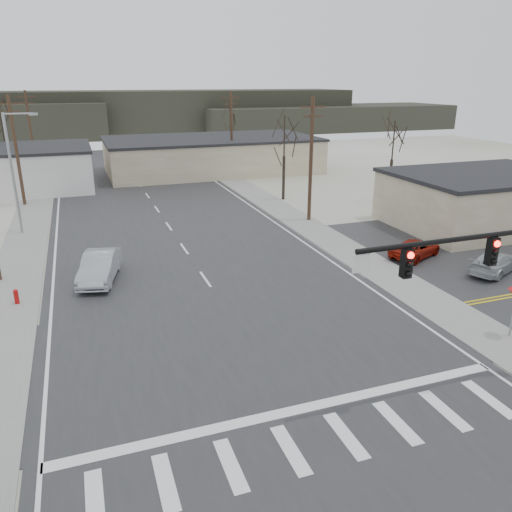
{
  "coord_description": "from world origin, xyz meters",
  "views": [
    {
      "loc": [
        -6.4,
        -18.82,
        11.2
      ],
      "look_at": [
        1.78,
        4.06,
        2.6
      ],
      "focal_mm": 35.0,
      "sensor_mm": 36.0,
      "label": 1
    }
  ],
  "objects_px": {
    "traffic_signal_mast": "(512,272)",
    "car_parked_silver": "(495,263)",
    "car_far_a": "(181,163)",
    "car_far_b": "(131,157)",
    "sedan_crossing": "(99,267)",
    "car_parked_red": "(415,248)",
    "fire_hydrant": "(16,297)"
  },
  "relations": [
    {
      "from": "traffic_signal_mast",
      "to": "car_far_a",
      "type": "relative_size",
      "value": 1.62
    },
    {
      "from": "car_far_a",
      "to": "car_far_b",
      "type": "bearing_deg",
      "value": -50.59
    },
    {
      "from": "car_parked_silver",
      "to": "car_far_b",
      "type": "bearing_deg",
      "value": -6.63
    },
    {
      "from": "traffic_signal_mast",
      "to": "car_parked_silver",
      "type": "bearing_deg",
      "value": 45.83
    },
    {
      "from": "car_far_b",
      "to": "car_parked_silver",
      "type": "xyz_separation_m",
      "value": [
        16.08,
        -51.46,
        -0.15
      ]
    },
    {
      "from": "car_far_a",
      "to": "sedan_crossing",
      "type": "bearing_deg",
      "value": 76.86
    },
    {
      "from": "fire_hydrant",
      "to": "traffic_signal_mast",
      "type": "bearing_deg",
      "value": -38.13
    },
    {
      "from": "car_far_b",
      "to": "traffic_signal_mast",
      "type": "bearing_deg",
      "value": -73.11
    },
    {
      "from": "traffic_signal_mast",
      "to": "car_far_a",
      "type": "height_order",
      "value": "traffic_signal_mast"
    },
    {
      "from": "car_far_b",
      "to": "car_parked_silver",
      "type": "bearing_deg",
      "value": -62.32
    },
    {
      "from": "traffic_signal_mast",
      "to": "car_parked_silver",
      "type": "height_order",
      "value": "traffic_signal_mast"
    },
    {
      "from": "sedan_crossing",
      "to": "car_parked_red",
      "type": "height_order",
      "value": "sedan_crossing"
    },
    {
      "from": "car_parked_red",
      "to": "car_parked_silver",
      "type": "relative_size",
      "value": 0.95
    },
    {
      "from": "traffic_signal_mast",
      "to": "car_parked_red",
      "type": "distance_m",
      "value": 15.34
    },
    {
      "from": "fire_hydrant",
      "to": "car_parked_silver",
      "type": "bearing_deg",
      "value": -10.14
    },
    {
      "from": "car_far_b",
      "to": "car_parked_red",
      "type": "relative_size",
      "value": 1.08
    },
    {
      "from": "sedan_crossing",
      "to": "car_parked_red",
      "type": "relative_size",
      "value": 1.2
    },
    {
      "from": "sedan_crossing",
      "to": "car_far_b",
      "type": "distance_m",
      "value": 45.15
    },
    {
      "from": "car_parked_silver",
      "to": "traffic_signal_mast",
      "type": "bearing_deg",
      "value": 111.84
    },
    {
      "from": "car_parked_red",
      "to": "car_parked_silver",
      "type": "distance_m",
      "value": 4.92
    },
    {
      "from": "fire_hydrant",
      "to": "car_far_a",
      "type": "distance_m",
      "value": 41.74
    },
    {
      "from": "traffic_signal_mast",
      "to": "sedan_crossing",
      "type": "distance_m",
      "value": 21.55
    },
    {
      "from": "traffic_signal_mast",
      "to": "fire_hydrant",
      "type": "distance_m",
      "value": 23.39
    },
    {
      "from": "car_parked_red",
      "to": "car_parked_silver",
      "type": "bearing_deg",
      "value": -170.05
    },
    {
      "from": "traffic_signal_mast",
      "to": "sedan_crossing",
      "type": "bearing_deg",
      "value": 130.38
    },
    {
      "from": "car_parked_red",
      "to": "car_parked_silver",
      "type": "xyz_separation_m",
      "value": [
        2.8,
        -4.05,
        0.06
      ]
    },
    {
      "from": "traffic_signal_mast",
      "to": "car_parked_silver",
      "type": "xyz_separation_m",
      "value": [
        9.08,
        9.34,
        -4.0
      ]
    },
    {
      "from": "fire_hydrant",
      "to": "car_parked_red",
      "type": "height_order",
      "value": "car_parked_red"
    },
    {
      "from": "sedan_crossing",
      "to": "car_far_a",
      "type": "bearing_deg",
      "value": 85.23
    },
    {
      "from": "sedan_crossing",
      "to": "car_far_a",
      "type": "distance_m",
      "value": 38.34
    },
    {
      "from": "traffic_signal_mast",
      "to": "fire_hydrant",
      "type": "relative_size",
      "value": 10.29
    },
    {
      "from": "car_far_a",
      "to": "car_far_b",
      "type": "relative_size",
      "value": 1.22
    }
  ]
}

